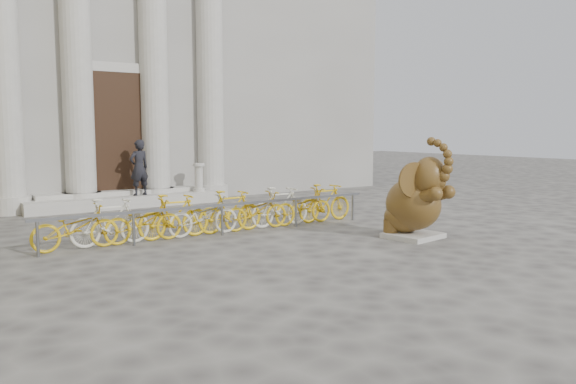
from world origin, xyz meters
TOP-DOWN VIEW (x-y plane):
  - ground at (0.00, 0.00)m, footprint 80.00×80.00m
  - classical_building at (0.00, 14.93)m, footprint 22.00×10.70m
  - entrance_steps at (0.00, 9.40)m, footprint 6.00×1.20m
  - elephant_statue at (3.69, 0.70)m, footprint 1.48×1.72m
  - bike_rack at (0.28, 3.65)m, footprint 8.21×0.53m
  - pedestrian at (0.41, 9.17)m, footprint 0.70×0.53m
  - balustrade_post at (2.40, 9.10)m, footprint 0.39×0.39m

SIDE VIEW (x-z plane):
  - ground at x=0.00m, z-range 0.00..0.00m
  - entrance_steps at x=0.00m, z-range 0.00..0.36m
  - bike_rack at x=0.28m, z-range 0.00..1.00m
  - balustrade_post at x=2.40m, z-range 0.32..1.27m
  - elephant_statue at x=3.69m, z-range -0.30..1.93m
  - pedestrian at x=0.41m, z-range 0.36..2.10m
  - classical_building at x=0.00m, z-range -0.02..11.98m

